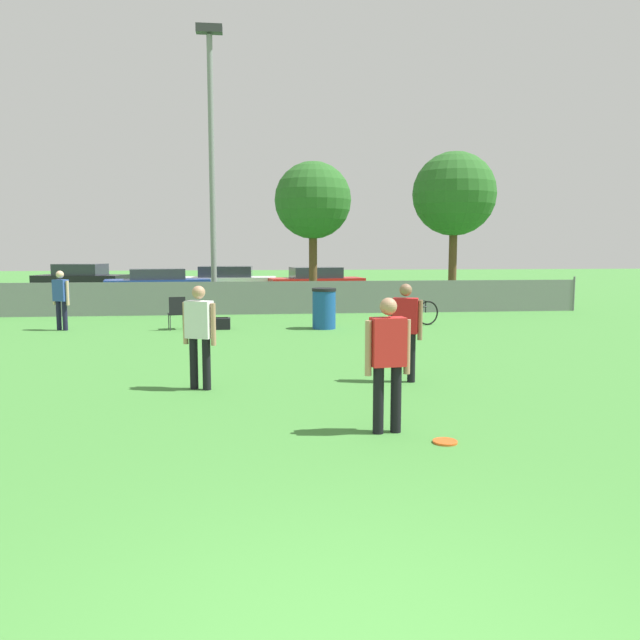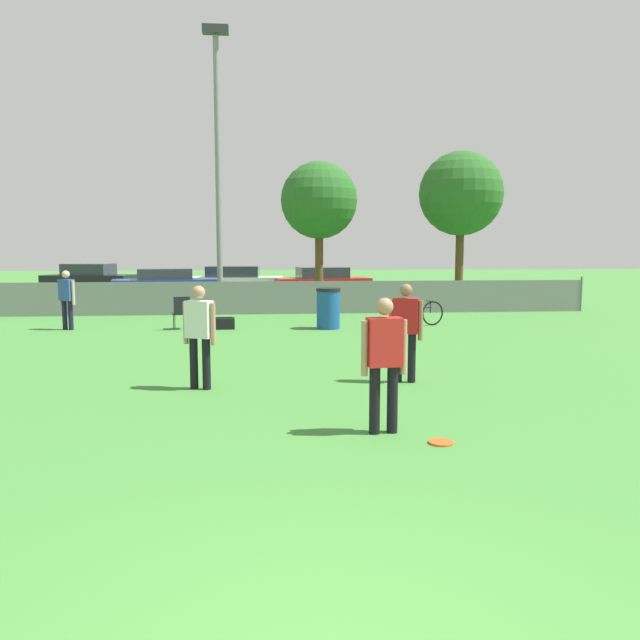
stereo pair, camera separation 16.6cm
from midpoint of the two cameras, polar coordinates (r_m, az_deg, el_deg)
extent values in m
cube|color=gray|center=(20.95, -5.14, 2.03)|extent=(21.68, 0.03, 1.10)
cylinder|color=slate|center=(23.77, 22.00, 2.25)|extent=(0.07, 0.07, 1.21)
cylinder|color=gray|center=(22.86, -10.05, 12.87)|extent=(0.20, 0.20, 9.49)
cube|color=#333338|center=(23.92, -10.32, 24.72)|extent=(0.90, 0.36, 0.28)
cylinder|color=brown|center=(24.49, -0.84, 4.86)|extent=(0.32, 0.32, 2.93)
sphere|color=#286023|center=(24.55, -0.85, 10.89)|extent=(2.97, 2.97, 2.97)
cylinder|color=brown|center=(25.50, 11.84, 4.98)|extent=(0.32, 0.32, 3.10)
sphere|color=#286023|center=(25.58, 11.99, 11.22)|extent=(3.29, 3.29, 3.29)
cylinder|color=black|center=(7.51, 4.72, -7.30)|extent=(0.13, 0.13, 0.81)
cylinder|color=black|center=(7.58, 6.33, -7.19)|extent=(0.13, 0.13, 0.81)
cube|color=red|center=(7.41, 5.59, -2.00)|extent=(0.43, 0.27, 0.58)
sphere|color=tan|center=(7.36, 5.63, 1.25)|extent=(0.21, 0.21, 0.21)
cylinder|color=tan|center=(7.35, 3.80, -2.60)|extent=(0.08, 0.08, 0.66)
cylinder|color=tan|center=(7.50, 7.34, -2.44)|extent=(0.08, 0.08, 0.66)
cylinder|color=black|center=(10.03, -11.93, -3.90)|extent=(0.13, 0.13, 0.81)
cylinder|color=black|center=(9.92, -10.81, -3.98)|extent=(0.13, 0.13, 0.81)
cube|color=silver|center=(9.87, -11.46, 0.04)|extent=(0.46, 0.37, 0.58)
sphere|color=tan|center=(9.83, -11.52, 2.49)|extent=(0.21, 0.21, 0.21)
cylinder|color=tan|center=(10.00, -12.66, -0.29)|extent=(0.08, 0.08, 0.66)
cylinder|color=tan|center=(9.76, -10.22, -0.40)|extent=(0.08, 0.08, 0.66)
cylinder|color=black|center=(10.42, 6.69, -3.40)|extent=(0.13, 0.13, 0.81)
cylinder|color=black|center=(10.40, 7.90, -3.44)|extent=(0.13, 0.13, 0.81)
cube|color=red|center=(10.31, 7.35, 0.40)|extent=(0.45, 0.34, 0.58)
sphere|color=#8C664C|center=(10.28, 7.39, 2.74)|extent=(0.21, 0.21, 0.21)
cylinder|color=#8C664C|center=(10.35, 6.01, 0.06)|extent=(0.08, 0.08, 0.66)
cylinder|color=#8C664C|center=(10.30, 8.68, -0.01)|extent=(0.08, 0.08, 0.66)
cylinder|color=#191933|center=(18.13, -22.54, 0.35)|extent=(0.13, 0.13, 0.79)
cylinder|color=#191933|center=(18.27, -23.01, 0.38)|extent=(0.13, 0.13, 0.79)
cube|color=#2D4C9E|center=(18.14, -22.87, 2.52)|extent=(0.44, 0.37, 0.58)
sphere|color=#D8AD8C|center=(18.12, -22.93, 3.85)|extent=(0.21, 0.21, 0.21)
cylinder|color=#D8AD8C|center=(17.99, -22.33, 2.29)|extent=(0.08, 0.08, 0.66)
cylinder|color=#D8AD8C|center=(18.31, -23.38, 2.31)|extent=(0.08, 0.08, 0.66)
cylinder|color=#E5591E|center=(7.36, 10.72, -10.88)|extent=(0.28, 0.28, 0.03)
torus|color=#E5591E|center=(7.36, 10.72, -10.86)|extent=(0.28, 0.28, 0.03)
cylinder|color=#333338|center=(17.66, -12.68, -0.08)|extent=(0.02, 0.02, 0.41)
cylinder|color=#333338|center=(17.62, -13.93, -0.13)|extent=(0.02, 0.02, 0.41)
cylinder|color=#333338|center=(17.28, -12.52, -0.22)|extent=(0.02, 0.02, 0.41)
cylinder|color=#333338|center=(17.23, -13.80, -0.27)|extent=(0.02, 0.02, 0.41)
cube|color=black|center=(17.42, -13.25, 0.54)|extent=(0.53, 0.53, 0.03)
cube|color=black|center=(17.19, -13.19, 1.30)|extent=(0.43, 0.13, 0.46)
torus|color=black|center=(17.67, 6.97, 0.51)|extent=(0.68, 0.25, 0.70)
torus|color=black|center=(18.17, 9.57, 0.64)|extent=(0.68, 0.25, 0.70)
cylinder|color=black|center=(17.90, 8.30, 1.15)|extent=(0.85, 0.30, 0.04)
cylinder|color=black|center=(17.79, 7.72, 1.13)|extent=(0.03, 0.03, 0.36)
cylinder|color=black|center=(18.12, 9.38, 1.19)|extent=(0.03, 0.03, 0.33)
cube|color=black|center=(17.77, 7.73, 1.77)|extent=(0.17, 0.11, 0.04)
cylinder|color=black|center=(18.10, 9.39, 1.71)|extent=(0.16, 0.43, 0.03)
cylinder|color=#194C99|center=(17.11, 0.09, 0.93)|extent=(0.64, 0.64, 1.04)
cylinder|color=black|center=(17.06, 0.09, 2.79)|extent=(0.67, 0.67, 0.08)
cube|color=black|center=(17.28, -9.61, -0.33)|extent=(0.68, 0.37, 0.30)
cube|color=black|center=(17.26, -9.62, 0.22)|extent=(0.58, 0.04, 0.02)
cylinder|color=black|center=(32.63, -18.48, 2.94)|extent=(0.66, 0.30, 0.64)
cylinder|color=black|center=(31.20, -19.60, 2.75)|extent=(0.66, 0.30, 0.64)
cylinder|color=black|center=(33.73, -22.55, 2.89)|extent=(0.66, 0.30, 0.64)
cylinder|color=black|center=(32.36, -23.81, 2.70)|extent=(0.66, 0.30, 0.64)
cube|color=black|center=(32.44, -21.15, 3.23)|extent=(4.46, 2.54, 0.72)
cube|color=#2D333D|center=(32.42, -21.20, 4.34)|extent=(2.44, 1.95, 0.54)
cylinder|color=black|center=(29.46, -12.11, 2.77)|extent=(0.65, 0.29, 0.63)
cylinder|color=black|center=(27.96, -11.88, 2.58)|extent=(0.65, 0.29, 0.63)
cylinder|color=black|center=(29.39, -17.52, 2.60)|extent=(0.65, 0.29, 0.63)
cylinder|color=black|center=(27.89, -17.58, 2.40)|extent=(0.65, 0.29, 0.63)
cube|color=navy|center=(28.63, -14.78, 3.00)|extent=(4.71, 2.48, 0.63)
cube|color=#2D333D|center=(28.60, -14.81, 4.09)|extent=(2.56, 1.90, 0.47)
cylinder|color=black|center=(29.97, -5.88, 2.96)|extent=(0.66, 0.21, 0.65)
cylinder|color=black|center=(28.39, -6.00, 2.76)|extent=(0.66, 0.21, 0.65)
cylinder|color=black|center=(30.22, -11.28, 2.90)|extent=(0.66, 0.21, 0.65)
cylinder|color=black|center=(28.65, -11.70, 2.70)|extent=(0.66, 0.21, 0.65)
cube|color=white|center=(29.26, -8.73, 3.26)|extent=(4.67, 2.02, 0.67)
cube|color=#2D333D|center=(29.23, -8.75, 4.40)|extent=(2.46, 1.70, 0.50)
cylinder|color=black|center=(29.25, 1.58, 2.93)|extent=(0.69, 0.28, 0.67)
cylinder|color=black|center=(27.86, 2.42, 2.74)|extent=(0.69, 0.28, 0.67)
cylinder|color=black|center=(28.63, -3.45, 2.84)|extent=(0.69, 0.28, 0.67)
cylinder|color=black|center=(27.21, -2.85, 2.65)|extent=(0.69, 0.28, 0.67)
cube|color=red|center=(28.20, -0.55, 3.22)|extent=(4.41, 2.27, 0.64)
cube|color=#2D333D|center=(28.17, -0.56, 4.36)|extent=(2.38, 1.77, 0.48)
camera|label=1|loc=(0.08, -90.47, -0.05)|focal=35.00mm
camera|label=2|loc=(0.08, 89.53, 0.05)|focal=35.00mm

